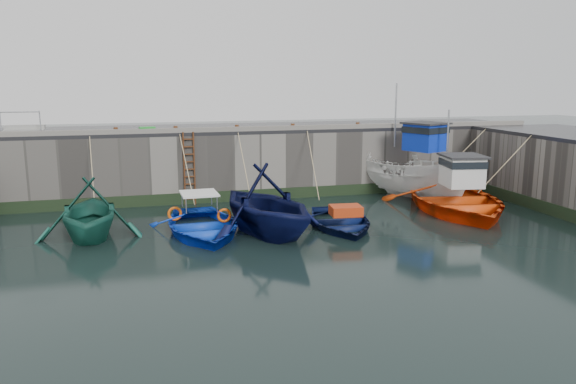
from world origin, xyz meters
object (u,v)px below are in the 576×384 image
object	(u,v)px
boat_near_white	(91,236)
boat_far_white	(414,174)
boat_near_blue	(202,233)
boat_near_blacktrim	(266,234)
fish_crate	(147,130)
boat_far_orange	(455,199)
bollard_a	(116,131)
ladder	(189,169)
bollard_c	(237,128)
bollard_d	(293,127)
boat_near_navy	(340,227)
bollard_b	(176,129)
bollard_e	(358,125)

from	to	relation	value
boat_near_white	boat_far_white	bearing A→B (deg)	11.95
boat_near_blue	boat_near_blacktrim	bearing A→B (deg)	-19.21
boat_near_blacktrim	fish_crate	distance (m)	7.89
boat_near_white	fish_crate	distance (m)	6.15
boat_near_blacktrim	boat_far_orange	xyz separation A→B (m)	(8.49, 1.49, 0.49)
bollard_a	ladder	bearing A→B (deg)	-6.38
boat_far_white	bollard_c	size ratio (longest dim) A/B	25.77
bollard_d	boat_far_orange	bearing A→B (deg)	-37.66
ladder	bollard_c	distance (m)	2.81
boat_near_blue	boat_near_navy	bearing A→B (deg)	-6.69
fish_crate	bollard_d	xyz separation A→B (m)	(6.51, -0.05, 0.01)
bollard_d	boat_far_white	bearing A→B (deg)	-16.28
boat_near_blacktrim	bollard_b	distance (m)	7.33
ladder	boat_near_blacktrim	distance (m)	6.26
boat_near_blue	boat_far_white	world-z (taller)	boat_far_white
boat_near_blacktrim	boat_far_white	distance (m)	9.26
ladder	bollard_c	world-z (taller)	bollard_c
boat_near_navy	boat_far_white	distance (m)	6.71
bollard_c	bollard_e	distance (m)	5.80
fish_crate	bollard_e	xyz separation A→B (m)	(9.71, -0.05, 0.01)
boat_far_orange	bollard_e	distance (m)	5.93
boat_near_white	boat_near_navy	xyz separation A→B (m)	(8.95, -1.07, 0.00)
boat_near_navy	boat_near_blue	bearing A→B (deg)	-178.82
bollard_d	ladder	bearing A→B (deg)	-176.00
boat_far_white	boat_near_navy	bearing A→B (deg)	-164.33
ladder	boat_near_white	world-z (taller)	ladder
fish_crate	bollard_e	size ratio (longest dim) A/B	2.34
boat_near_white	fish_crate	world-z (taller)	fish_crate
boat_near_white	bollard_d	bearing A→B (deg)	27.84
boat_near_blue	boat_near_navy	distance (m)	5.12
fish_crate	bollard_e	bearing A→B (deg)	-11.32
boat_far_white	bollard_b	bearing A→B (deg)	148.55
bollard_b	bollard_e	world-z (taller)	same
boat_near_blacktrim	fish_crate	world-z (taller)	fish_crate
ladder	bollard_d	bearing A→B (deg)	4.00
boat_near_blue	bollard_e	distance (m)	10.19
boat_near_white	bollard_e	bearing A→B (deg)	21.04
boat_near_blacktrim	boat_far_orange	distance (m)	8.63
boat_near_white	bollard_a	world-z (taller)	bollard_a
bollard_b	bollard_e	xyz separation A→B (m)	(8.50, 0.00, 0.00)
boat_far_white	bollard_e	world-z (taller)	boat_far_white
ladder	boat_far_orange	distance (m)	11.48
boat_far_white	fish_crate	bearing A→B (deg)	149.15
bollard_a	boat_near_white	bearing A→B (deg)	-100.87
boat_near_blacktrim	bollard_b	size ratio (longest dim) A/B	19.14
bollard_e	bollard_d	bearing A→B (deg)	180.00
boat_far_orange	bollard_b	distance (m)	12.34
bollard_c	bollard_d	size ratio (longest dim) A/B	1.00
boat_far_white	bollard_a	xyz separation A→B (m)	(-13.22, 1.58, 2.20)
boat_near_white	bollard_b	bearing A→B (deg)	53.58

